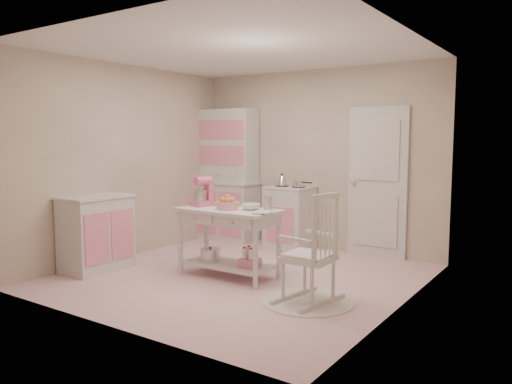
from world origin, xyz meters
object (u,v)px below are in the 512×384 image
hutch (226,175)px  bread_basket (227,206)px  base_cabinet (96,233)px  work_table (229,243)px  stand_mixer (202,192)px  rocking_chair (308,247)px  stove (290,218)px

hutch → bread_basket: bearing=-52.3°
base_cabinet → work_table: bearing=24.2°
stand_mixer → rocking_chair: bearing=-0.7°
work_table → stand_mixer: 0.71m
hutch → work_table: size_ratio=1.73×
rocking_chair → work_table: (-1.21, 0.30, -0.15)m
rocking_chair → bread_basket: size_ratio=4.40×
stand_mixer → bread_basket: 0.46m
hutch → bread_basket: 2.25m
stove → base_cabinet: (-1.36, -2.36, 0.00)m
hutch → stand_mixer: hutch is taller
stand_mixer → bread_basket: stand_mixer is taller
hutch → rocking_chair: (2.56, -2.03, -0.49)m
work_table → bread_basket: bread_basket is taller
hutch → work_table: 2.28m
hutch → stand_mixer: bearing=-61.3°
hutch → work_table: hutch is taller
rocking_chair → stand_mixer: (-1.63, 0.32, 0.42)m
work_table → bread_basket: (0.02, -0.05, 0.45)m
stove → bread_basket: size_ratio=3.68×
stove → rocking_chair: (1.36, -1.98, 0.09)m
rocking_chair → work_table: bearing=176.4°
bread_basket → work_table: bearing=111.8°
stand_mixer → hutch: bearing=129.3°
hutch → base_cabinet: (-0.16, -2.41, -0.58)m
work_table → base_cabinet: bearing=-155.8°
work_table → bread_basket: bearing=-68.2°
stand_mixer → base_cabinet: bearing=-136.8°
work_table → rocking_chair: bearing=-14.1°
stove → stand_mixer: (-0.27, -1.65, 0.51)m
rocking_chair → bread_basket: rocking_chair is taller
hutch → rocking_chair: bearing=-38.3°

